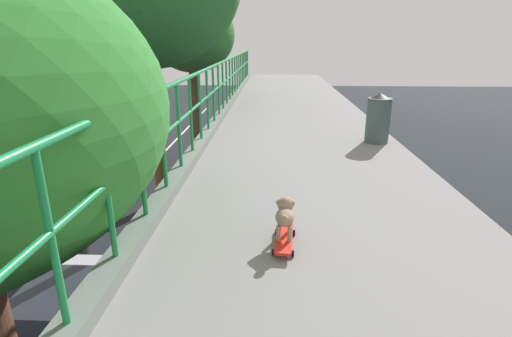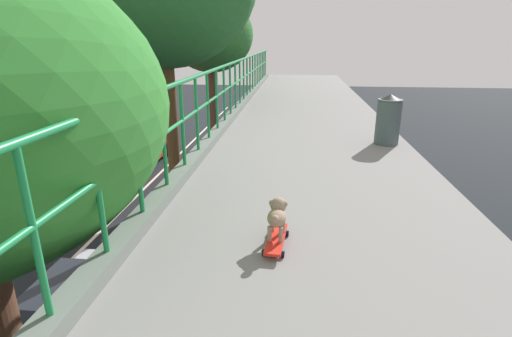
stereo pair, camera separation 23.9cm
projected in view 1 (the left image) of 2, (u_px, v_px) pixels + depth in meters
The scene contains 6 objects.
car_silver_fifth at pixel (59, 311), 9.19m from camera, with size 1.89×4.30×1.32m.
city_bus at pixel (101, 145), 19.14m from camera, with size 2.49×11.03×3.12m.
roadside_tree_farthest at pixel (192, 37), 16.83m from camera, with size 3.71×3.71×8.56m.
toy_skateboard at pixel (284, 238), 3.29m from camera, with size 0.21×0.56×0.08m.
small_dog at pixel (285, 214), 3.28m from camera, with size 0.18×0.35×0.31m.
litter_bin at pixel (378, 118), 6.46m from camera, with size 0.40×0.40×0.82m.
Camera 1 is at (0.92, 0.39, 6.78)m, focal length 27.12 mm.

